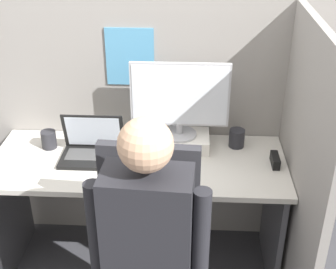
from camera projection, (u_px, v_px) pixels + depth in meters
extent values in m
cube|color=gray|center=(144.00, 126.00, 2.80)|extent=(2.10, 0.04, 1.53)
cube|color=#4C8EB7|center=(130.00, 57.00, 2.56)|extent=(0.27, 0.01, 0.32)
cube|color=#F4EA66|center=(127.00, 75.00, 2.61)|extent=(0.09, 0.01, 0.09)
cube|color=#EA9EC6|center=(148.00, 93.00, 2.66)|extent=(0.08, 0.01, 0.08)
cube|color=gray|center=(295.00, 166.00, 2.41)|extent=(0.04, 1.24, 1.53)
cube|color=beige|center=(138.00, 163.00, 2.53)|extent=(1.60, 0.61, 0.03)
cube|color=#4C4C51|center=(11.00, 212.00, 2.74)|extent=(0.03, 0.52, 0.70)
cube|color=#4C4C51|center=(273.00, 221.00, 2.67)|extent=(0.03, 0.52, 0.70)
cube|color=white|center=(179.00, 141.00, 2.63)|extent=(0.33, 0.21, 0.08)
cylinder|color=#B2B2B7|center=(179.00, 134.00, 2.61)|extent=(0.19, 0.19, 0.01)
cylinder|color=#B2B2B7|center=(179.00, 128.00, 2.59)|extent=(0.04, 0.04, 0.06)
cube|color=#B2B2B7|center=(180.00, 95.00, 2.50)|extent=(0.53, 0.02, 0.36)
cube|color=silver|center=(180.00, 96.00, 2.49)|extent=(0.51, 0.00, 0.34)
cube|color=black|center=(92.00, 158.00, 2.52)|extent=(0.33, 0.22, 0.02)
cube|color=#424242|center=(93.00, 155.00, 2.53)|extent=(0.28, 0.12, 0.00)
cube|color=black|center=(93.00, 131.00, 2.54)|extent=(0.33, 0.06, 0.22)
cube|color=silver|center=(93.00, 132.00, 2.54)|extent=(0.29, 0.05, 0.19)
ellipsoid|color=black|center=(134.00, 167.00, 2.43)|extent=(0.06, 0.05, 0.04)
cube|color=black|center=(275.00, 160.00, 2.47)|extent=(0.04, 0.12, 0.05)
cone|color=orange|center=(132.00, 183.00, 2.30)|extent=(0.04, 0.11, 0.04)
cylinder|color=green|center=(134.00, 175.00, 2.36)|extent=(0.02, 0.02, 0.02)
cube|color=#2D2D33|center=(150.00, 210.00, 2.08)|extent=(0.44, 0.08, 0.67)
cube|color=#232328|center=(148.00, 237.00, 1.81)|extent=(0.35, 0.22, 0.59)
sphere|color=#D8A884|center=(145.00, 145.00, 1.61)|extent=(0.20, 0.20, 0.20)
cylinder|color=#232328|center=(96.00, 233.00, 1.83)|extent=(0.07, 0.07, 0.47)
cylinder|color=#232328|center=(201.00, 241.00, 1.79)|extent=(0.07, 0.07, 0.47)
cylinder|color=#232328|center=(237.00, 138.00, 2.63)|extent=(0.09, 0.09, 0.10)
cylinder|color=#28282D|center=(49.00, 139.00, 2.62)|extent=(0.08, 0.08, 0.10)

